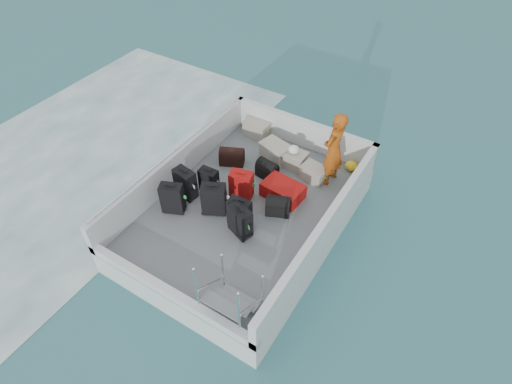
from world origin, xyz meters
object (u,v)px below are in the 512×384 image
suitcase_0 (173,199)px  crate_1 (275,152)px  suitcase_5 (241,185)px  crate_3 (314,174)px  suitcase_6 (240,221)px  suitcase_4 (214,200)px  suitcase_8 (283,191)px  crate_2 (293,160)px  passenger (334,149)px  suitcase_1 (185,184)px  crate_0 (257,129)px  suitcase_7 (239,213)px  suitcase_2 (209,181)px

suitcase_0 → crate_1: bearing=46.6°
suitcase_5 → crate_3: size_ratio=1.24×
suitcase_6 → suitcase_4: bearing=-173.1°
suitcase_6 → crate_3: 2.17m
suitcase_8 → crate_1: crate_1 is taller
suitcase_6 → crate_2: (-0.09, 2.27, -0.15)m
passenger → suitcase_1: bearing=-42.2°
suitcase_0 → suitcase_8: bearing=18.9°
suitcase_6 → crate_0: 3.15m
suitcase_1 → suitcase_7: bearing=6.5°
suitcase_1 → suitcase_5: 1.14m
suitcase_7 → crate_0: suitcase_7 is taller
crate_3 → suitcase_7: bearing=-108.5°
crate_1 → crate_3: (1.06, -0.16, -0.03)m
suitcase_2 → suitcase_4: size_ratio=0.80×
suitcase_1 → suitcase_6: (1.51, -0.25, -0.02)m
suitcase_6 → suitcase_8: size_ratio=0.78×
suitcase_5 → crate_0: suitcase_5 is taller
suitcase_2 → suitcase_5: 0.70m
suitcase_8 → crate_1: size_ratio=1.34×
suitcase_2 → suitcase_7: bearing=-24.9°
suitcase_8 → crate_3: suitcase_8 is taller
passenger → suitcase_4: bearing=-29.8°
suitcase_5 → suitcase_6: (0.53, -0.84, 0.00)m
suitcase_4 → suitcase_1: bearing=147.1°
crate_2 → passenger: 1.13m
suitcase_1 → crate_1: 2.24m
suitcase_1 → suitcase_7: (1.37, -0.07, -0.03)m
suitcase_8 → crate_1: 1.23m
suitcase_8 → crate_2: (-0.29, 0.98, 0.01)m
suitcase_6 → suitcase_7: (-0.14, 0.18, -0.01)m
suitcase_1 → crate_2: (1.41, 2.01, -0.17)m
suitcase_0 → suitcase_6: bearing=-14.9°
crate_2 → passenger: size_ratio=0.33×
suitcase_2 → crate_1: bearing=66.5°
suitcase_7 → crate_2: suitcase_7 is taller
crate_1 → suitcase_8: bearing=-52.5°
suitcase_2 → suitcase_4: (0.46, -0.44, 0.07)m
crate_0 → crate_1: crate_1 is taller
suitcase_5 → crate_1: (-0.02, 1.43, -0.13)m
suitcase_8 → crate_3: (0.31, 0.82, -0.01)m
suitcase_8 → passenger: bearing=-26.6°
suitcase_1 → suitcase_4: 0.77m
passenger → suitcase_2: bearing=-43.9°
suitcase_4 → crate_0: 2.73m
suitcase_7 → crate_1: suitcase_7 is taller
suitcase_5 → suitcase_6: suitcase_6 is taller
suitcase_0 → suitcase_4: size_ratio=0.98×
suitcase_0 → suitcase_6: (1.45, 0.22, -0.02)m
suitcase_1 → suitcase_2: (0.31, 0.37, -0.06)m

